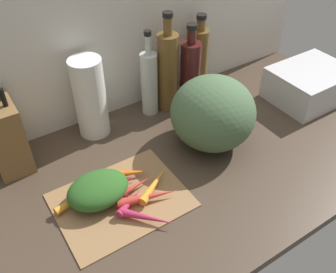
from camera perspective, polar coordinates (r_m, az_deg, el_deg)
ground_plane at (r=116.90cm, az=0.66°, el=-5.23°), size 170.00×80.00×3.00cm
wall_back at (r=127.16cm, az=-9.24°, el=15.61°), size 170.00×3.00×60.00cm
cutting_board at (r=107.08cm, az=-7.26°, el=-9.66°), size 36.16×27.88×0.80cm
carrot_0 at (r=106.38cm, az=-8.18°, el=-9.05°), size 10.66×7.59×2.04cm
carrot_1 at (r=107.35cm, az=-14.05°, el=-9.43°), size 13.06×4.55×2.33cm
carrot_2 at (r=109.80cm, az=-7.77°, el=-6.96°), size 12.29×4.95×2.13cm
carrot_3 at (r=111.55cm, az=-5.62°, el=-5.60°), size 11.42×7.13×2.64cm
carrot_4 at (r=107.27cm, az=-5.76°, el=-8.06°), size 15.01×4.36×2.46cm
carrot_5 at (r=100.35cm, az=-3.23°, el=-12.43°), size 11.90×12.85×2.49cm
carrot_6 at (r=104.10cm, az=-5.93°, el=-10.04°), size 10.24×6.80×2.47cm
carrot_7 at (r=104.52cm, az=-3.12°, el=-9.32°), size 17.54×7.79×3.02cm
carrot_8 at (r=107.82cm, az=-2.14°, el=-7.38°), size 14.29×10.26×2.79cm
carrot_greens_pile at (r=104.75cm, az=-10.69°, el=-8.23°), size 17.56×13.50×7.43cm
winter_squash at (r=118.20cm, az=6.94°, el=3.61°), size 27.21×27.21×23.84cm
knife_block at (r=119.04cm, az=-23.95°, el=0.12°), size 9.92×14.71×28.12cm
paper_towel_roll at (r=123.44cm, az=-11.94°, el=5.85°), size 10.50×10.50×27.77cm
bottle_0 at (r=131.74cm, az=-2.90°, el=8.33°), size 5.98×5.98×31.72cm
bottle_1 at (r=132.59cm, az=-0.03°, el=10.07°), size 7.53×7.53×36.69cm
bottle_2 at (r=137.10cm, az=3.44°, el=9.94°), size 7.53×7.53×31.18cm
bottle_3 at (r=145.16cm, az=4.82°, el=11.88°), size 6.62×6.62×30.87cm
dish_rack at (r=152.54cm, az=21.00°, el=7.59°), size 28.88×22.76×12.37cm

